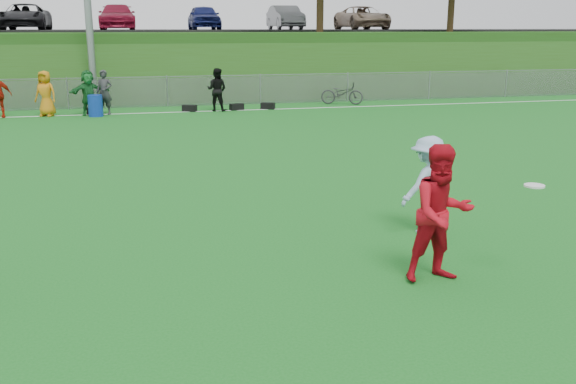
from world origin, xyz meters
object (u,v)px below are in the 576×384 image
object	(u,v)px
recycling_bin	(95,106)
bicycle	(342,93)
player_red_center	(442,214)
player_blue	(428,185)
frisbee	(534,186)

from	to	relation	value
recycling_bin	bicycle	bearing A→B (deg)	8.37
player_red_center	bicycle	world-z (taller)	player_red_center
player_blue	recycling_bin	size ratio (longest dim) A/B	1.99
frisbee	recycling_bin	distance (m)	19.18
bicycle	player_red_center	bearing A→B (deg)	-169.87
player_blue	frisbee	distance (m)	2.29
player_blue	bicycle	bearing A→B (deg)	-124.36
player_red_center	bicycle	bearing A→B (deg)	72.91
player_red_center	bicycle	size ratio (longest dim) A/B	1.00
frisbee	bicycle	size ratio (longest dim) A/B	0.14
frisbee	bicycle	xyz separation A→B (m)	(3.92, 19.60, -0.81)
player_red_center	player_blue	size ratio (longest dim) A/B	1.15
frisbee	bicycle	bearing A→B (deg)	78.68
player_red_center	frisbee	distance (m)	1.24
frisbee	player_red_center	bearing A→B (deg)	166.94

